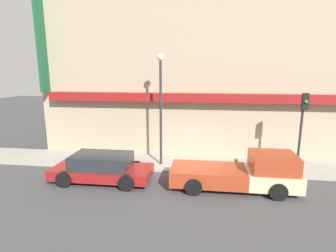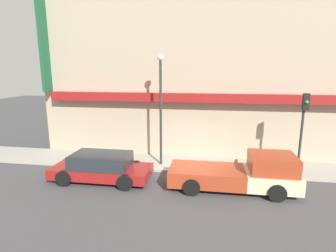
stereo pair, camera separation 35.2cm
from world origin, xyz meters
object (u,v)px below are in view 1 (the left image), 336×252
parked_car (102,168)px  traffic_light (302,120)px  pickup_truck (243,173)px  fire_hydrant (236,164)px  street_lamp (161,98)px

parked_car → traffic_light: bearing=9.4°
pickup_truck → fire_hydrant: size_ratio=8.48×
parked_car → traffic_light: (9.72, 1.84, 2.28)m
parked_car → fire_hydrant: parked_car is taller
pickup_truck → parked_car: 6.71m
fire_hydrant → traffic_light: traffic_light is taller
street_lamp → traffic_light: bearing=-4.5°
fire_hydrant → pickup_truck: bearing=-88.5°
street_lamp → traffic_light: street_lamp is taller
parked_car → street_lamp: size_ratio=0.80×
parked_car → street_lamp: street_lamp is taller
parked_car → fire_hydrant: size_ratio=7.21×
pickup_truck → street_lamp: street_lamp is taller
pickup_truck → fire_hydrant: pickup_truck is taller
pickup_truck → traffic_light: bearing=33.2°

